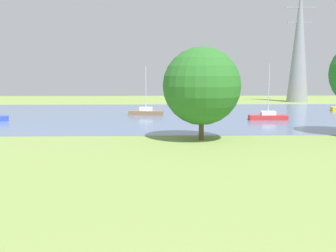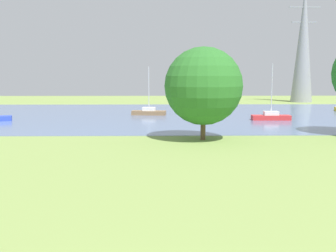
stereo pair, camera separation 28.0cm
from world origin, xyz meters
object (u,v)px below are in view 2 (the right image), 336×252
tree_mid_shore (203,86)px  sailboat_red (271,116)px  sailboat_brown (149,112)px  electricity_pylon (303,43)px

tree_mid_shore → sailboat_red: bearing=56.6°
sailboat_red → tree_mid_shore: 18.96m
sailboat_brown → tree_mid_shore: size_ratio=0.84×
sailboat_brown → electricity_pylon: 42.96m
sailboat_red → sailboat_brown: sailboat_red is taller
sailboat_red → tree_mid_shore: (-10.18, -15.42, 4.26)m
tree_mid_shore → electricity_pylon: 56.04m
sailboat_red → sailboat_brown: bearing=157.2°
tree_mid_shore → electricity_pylon: bearing=62.5°
electricity_pylon → sailboat_red: bearing=-114.5°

